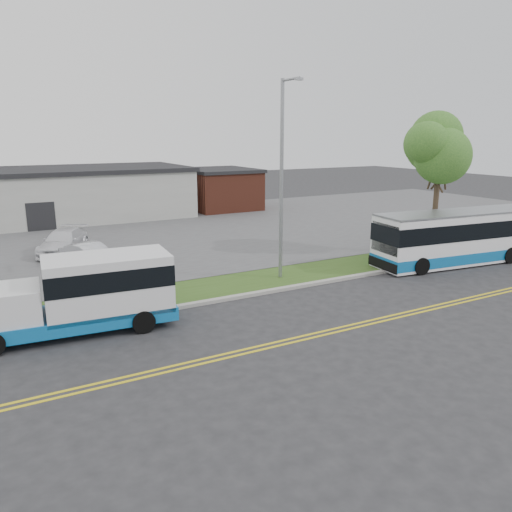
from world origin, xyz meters
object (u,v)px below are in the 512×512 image
shuttle_bus (89,292)px  parked_car_a (91,256)px  streetlight_near (282,174)px  transit_bus (462,237)px  tree_east (440,150)px  parked_car_b (63,242)px

shuttle_bus → parked_car_a: bearing=83.5°
streetlight_near → parked_car_a: 11.21m
shuttle_bus → transit_bus: (20.31, 0.11, 0.01)m
streetlight_near → parked_car_a: streetlight_near is taller
shuttle_bus → transit_bus: bearing=5.1°
shuttle_bus → parked_car_a: size_ratio=1.85×
shuttle_bus → parked_car_a: shuttle_bus is taller
transit_bus → parked_car_a: (-18.57, 8.63, -0.74)m
transit_bus → shuttle_bus: bearing=-173.2°
tree_east → parked_car_a: bearing=161.8°
shuttle_bus → parked_car_b: size_ratio=1.53×
shuttle_bus → transit_bus: transit_bus is taller
tree_east → parked_car_a: tree_east is taller
tree_east → streetlight_near: size_ratio=0.88×
streetlight_near → parked_car_a: (-7.96, 6.50, -4.47)m
tree_east → parked_car_a: (-18.96, 6.23, -5.44)m
tree_east → shuttle_bus: 21.39m
tree_east → parked_car_b: tree_east is taller
tree_east → parked_car_b: 23.01m
tree_east → shuttle_bus: size_ratio=1.12×
streetlight_near → parked_car_b: size_ratio=1.96×
streetlight_near → parked_car_a: bearing=140.8°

